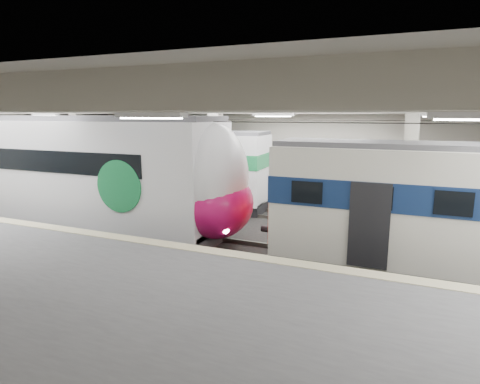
% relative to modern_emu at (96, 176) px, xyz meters
% --- Properties ---
extents(station_hall, '(36.00, 24.00, 5.75)m').
position_rel_modern_emu_xyz_m(station_hall, '(7.19, -1.74, 0.84)').
color(station_hall, black).
rests_on(station_hall, ground).
extents(modern_emu, '(15.43, 3.18, 4.90)m').
position_rel_modern_emu_xyz_m(modern_emu, '(0.00, 0.00, 0.00)').
color(modern_emu, white).
rests_on(modern_emu, ground).
extents(far_train, '(12.84, 3.17, 4.12)m').
position_rel_modern_emu_xyz_m(far_train, '(-0.82, 5.50, -0.28)').
color(far_train, white).
rests_on(far_train, ground).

